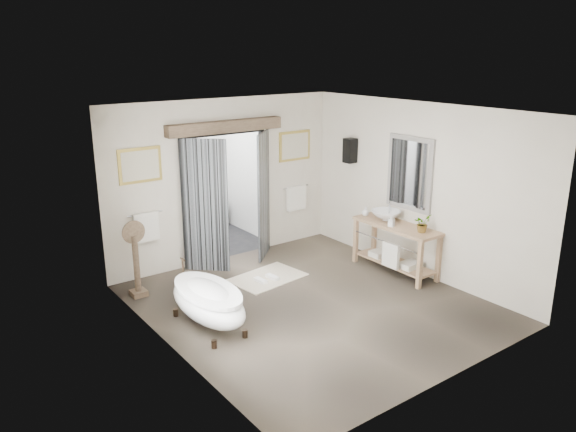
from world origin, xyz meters
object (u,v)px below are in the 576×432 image
Objects in this scene: clawfoot_tub at (208,301)px; rug at (267,277)px; vanity at (395,244)px; basin at (386,215)px.

clawfoot_tub is 1.33× the size of rug.
clawfoot_tub is at bearing 177.59° from vanity.
basin is (1.96, -0.79, 0.93)m from rug.
clawfoot_tub is 3.11× the size of basin.
vanity is (3.54, -0.15, 0.12)m from clawfoot_tub.
clawfoot_tub is at bearing -150.23° from rug.
vanity is at bearing -29.39° from rug.
vanity is 3.12× the size of basin.
vanity reaches higher than clawfoot_tub.
basin reaches higher than rug.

